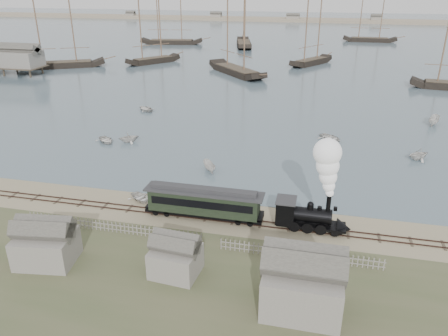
# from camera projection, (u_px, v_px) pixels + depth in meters

# --- Properties ---
(ground) EXTENTS (600.00, 600.00, 0.00)m
(ground) POSITION_uv_depth(u_px,v_px,m) (194.00, 207.00, 49.67)
(ground) COLOR tan
(ground) RESTS_ON ground
(harbor_water) EXTENTS (600.00, 336.00, 0.06)m
(harbor_water) POSITION_uv_depth(u_px,v_px,m) (300.00, 36.00, 201.71)
(harbor_water) COLOR #495B68
(harbor_water) RESTS_ON ground
(rail_track) EXTENTS (120.00, 1.80, 0.16)m
(rail_track) POSITION_uv_depth(u_px,v_px,m) (188.00, 215.00, 47.86)
(rail_track) COLOR #37231E
(rail_track) RESTS_ON ground
(picket_fence_west) EXTENTS (19.00, 0.10, 1.20)m
(picket_fence_west) POSITION_uv_depth(u_px,v_px,m) (113.00, 232.00, 44.76)
(picket_fence_west) COLOR gray
(picket_fence_west) RESTS_ON ground
(picket_fence_east) EXTENTS (15.00, 0.10, 1.20)m
(picket_fence_east) POSITION_uv_depth(u_px,v_px,m) (300.00, 260.00, 40.36)
(picket_fence_east) COLOR gray
(picket_fence_east) RESTS_ON ground
(shed_left) EXTENTS (5.00, 4.00, 4.10)m
(shed_left) POSITION_uv_depth(u_px,v_px,m) (49.00, 261.00, 40.12)
(shed_left) COLOR gray
(shed_left) RESTS_ON ground
(shed_mid) EXTENTS (4.00, 3.50, 3.60)m
(shed_mid) POSITION_uv_depth(u_px,v_px,m) (176.00, 273.00, 38.52)
(shed_mid) COLOR gray
(shed_mid) RESTS_ON ground
(shed_right) EXTENTS (6.00, 5.00, 5.10)m
(shed_right) POSITION_uv_depth(u_px,v_px,m) (300.00, 308.00, 34.44)
(shed_right) COLOR gray
(shed_right) RESTS_ON ground
(far_spit) EXTENTS (500.00, 20.00, 1.80)m
(far_spit) POSITION_uv_depth(u_px,v_px,m) (309.00, 21.00, 273.28)
(far_spit) COLOR tan
(far_spit) RESTS_ON ground
(locomotive) EXTENTS (7.69, 2.87, 9.58)m
(locomotive) POSITION_uv_depth(u_px,v_px,m) (322.00, 193.00, 43.22)
(locomotive) COLOR black
(locomotive) RESTS_ON ground
(passenger_coach) EXTENTS (12.83, 2.47, 3.12)m
(passenger_coach) POSITION_uv_depth(u_px,v_px,m) (204.00, 201.00, 46.72)
(passenger_coach) COLOR black
(passenger_coach) RESTS_ON ground
(beached_dinghy) EXTENTS (3.88, 4.15, 0.70)m
(beached_dinghy) POSITION_uv_depth(u_px,v_px,m) (141.00, 198.00, 51.07)
(beached_dinghy) COLOR silver
(beached_dinghy) RESTS_ON ground
(rowboat_0) EXTENTS (4.50, 4.61, 0.78)m
(rowboat_0) POSITION_uv_depth(u_px,v_px,m) (106.00, 140.00, 69.20)
(rowboat_0) COLOR silver
(rowboat_0) RESTS_ON harbor_water
(rowboat_1) EXTENTS (4.09, 4.19, 1.68)m
(rowboat_1) POSITION_uv_depth(u_px,v_px,m) (129.00, 137.00, 69.11)
(rowboat_1) COLOR silver
(rowboat_1) RESTS_ON harbor_water
(rowboat_2) EXTENTS (3.34, 2.78, 1.24)m
(rowboat_2) POSITION_uv_depth(u_px,v_px,m) (209.00, 167.00, 58.77)
(rowboat_2) COLOR silver
(rowboat_2) RESTS_ON harbor_water
(rowboat_3) EXTENTS (5.10, 5.10, 0.87)m
(rowboat_3) POSITION_uv_depth(u_px,v_px,m) (331.00, 138.00, 70.08)
(rowboat_3) COLOR silver
(rowboat_3) RESTS_ON harbor_water
(rowboat_4) EXTENTS (4.19, 4.34, 1.75)m
(rowboat_4) POSITION_uv_depth(u_px,v_px,m) (419.00, 154.00, 62.36)
(rowboat_4) COLOR silver
(rowboat_4) RESTS_ON harbor_water
(rowboat_5) EXTENTS (4.34, 2.87, 1.57)m
(rowboat_5) POSITION_uv_depth(u_px,v_px,m) (434.00, 121.00, 77.46)
(rowboat_5) COLOR silver
(rowboat_5) RESTS_ON harbor_water
(rowboat_6) EXTENTS (4.79, 4.99, 0.84)m
(rowboat_6) POSITION_uv_depth(u_px,v_px,m) (145.00, 108.00, 86.14)
(rowboat_6) COLOR silver
(rowboat_6) RESTS_ON harbor_water
(schooner_0) EXTENTS (24.09, 16.71, 20.00)m
(schooner_0) POSITION_uv_depth(u_px,v_px,m) (57.00, 32.00, 124.97)
(schooner_0) COLOR black
(schooner_0) RESTS_ON harbor_water
(schooner_1) EXTENTS (13.97, 16.57, 20.00)m
(schooner_1) POSITION_uv_depth(u_px,v_px,m) (151.00, 30.00, 131.59)
(schooner_1) COLOR black
(schooner_1) RESTS_ON harbor_water
(schooner_2) EXTENTS (20.16, 22.13, 20.00)m
(schooner_2) POSITION_uv_depth(u_px,v_px,m) (237.00, 36.00, 115.95)
(schooner_2) COLOR black
(schooner_2) RESTS_ON harbor_water
(schooner_3) EXTENTS (12.86, 17.62, 20.00)m
(schooner_3) POSITION_uv_depth(u_px,v_px,m) (313.00, 31.00, 129.20)
(schooner_3) COLOR black
(schooner_3) RESTS_ON harbor_water
(schooner_6) EXTENTS (25.15, 9.83, 20.00)m
(schooner_6) POSITION_uv_depth(u_px,v_px,m) (170.00, 18.00, 172.25)
(schooner_6) COLOR black
(schooner_6) RESTS_ON harbor_water
(schooner_7) EXTENTS (10.99, 25.08, 20.00)m
(schooner_7) POSITION_uv_depth(u_px,v_px,m) (244.00, 19.00, 166.17)
(schooner_7) COLOR black
(schooner_7) RESTS_ON harbor_water
(schooner_8) EXTENTS (21.56, 5.13, 20.00)m
(schooner_8) POSITION_uv_depth(u_px,v_px,m) (373.00, 17.00, 178.68)
(schooner_8) COLOR black
(schooner_8) RESTS_ON harbor_water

